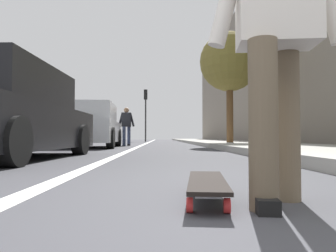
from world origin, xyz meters
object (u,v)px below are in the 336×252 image
skater_person (276,24)px  traffic_light (146,106)px  parked_car_near (2,115)px  pedestrian_distant (126,124)px  parked_car_mid (88,126)px  street_tree_mid (229,62)px  skateboard (206,183)px

skater_person → traffic_light: (24.20, 1.82, 1.97)m
parked_car_near → pedestrian_distant: pedestrian_distant is taller
parked_car_mid → street_tree_mid: (1.90, -5.27, 2.68)m
skateboard → pedestrian_distant: (11.46, 1.67, 0.81)m
skater_person → parked_car_mid: size_ratio=0.40×
skater_person → parked_car_near: (3.45, 3.09, -0.25)m
skateboard → street_tree_mid: bearing=-12.9°
skater_person → pedestrian_distant: bearing=9.8°
parked_car_mid → street_tree_mid: street_tree_mid is taller
pedestrian_distant → parked_car_near: bearing=172.5°
parked_car_near → traffic_light: size_ratio=1.05×
parked_car_near → traffic_light: bearing=-3.5°
skateboard → skater_person: size_ratio=0.52×
skateboard → parked_car_near: (3.31, 2.74, 0.60)m
traffic_light → pedestrian_distant: bearing=179.1°
street_tree_mid → pedestrian_distant: bearing=84.6°
traffic_light → pedestrian_distant: 12.75m
skater_person → parked_car_near: 4.64m
skateboard → skater_person: (-0.15, -0.35, 0.84)m
skateboard → parked_car_mid: 9.59m
skater_person → street_tree_mid: street_tree_mid is taller
street_tree_mid → pedestrian_distant: street_tree_mid is taller
parked_car_mid → street_tree_mid: size_ratio=0.89×
parked_car_mid → street_tree_mid: 6.21m
traffic_light → skater_person: bearing=-175.7°
skater_person → parked_car_mid: (9.32, 3.08, -0.22)m
skateboard → traffic_light: 24.26m
parked_car_mid → pedestrian_distant: size_ratio=2.61×
skater_person → parked_car_mid: bearing=18.3°
parked_car_mid → street_tree_mid: bearing=-70.2°
parked_car_mid → traffic_light: traffic_light is taller
skateboard → pedestrian_distant: size_ratio=0.54×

